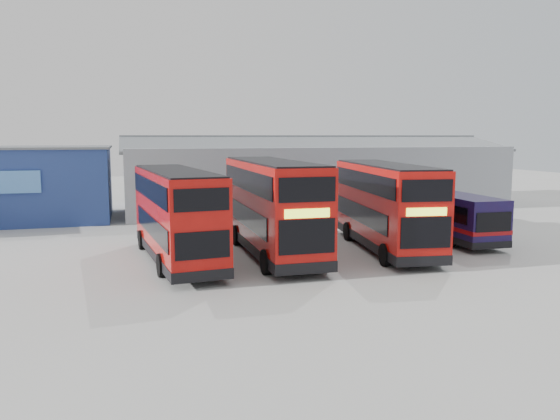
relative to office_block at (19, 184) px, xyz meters
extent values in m
plane|color=#A4A49F|center=(14.00, -17.99, -2.58)|extent=(120.00, 120.00, 0.00)
cube|color=navy|center=(0.00, 0.01, -0.08)|extent=(12.00, 8.00, 5.00)
cube|color=slate|center=(0.00, 0.01, 2.47)|extent=(12.30, 8.30, 0.15)
cube|color=#4F8FE0|center=(0.00, -4.09, 0.42)|extent=(3.96, 0.15, 1.40)
cube|color=#9499A1|center=(22.00, 2.01, -0.08)|extent=(30.00, 12.00, 5.00)
cube|color=slate|center=(22.00, -0.79, 2.67)|extent=(30.50, 6.33, 1.29)
cube|color=slate|center=(22.00, 4.80, 2.67)|extent=(30.50, 6.33, 1.29)
cube|color=#B30D0A|center=(9.34, -15.72, -0.30)|extent=(3.43, 10.29, 3.89)
cube|color=black|center=(9.34, -15.72, -2.05)|extent=(3.48, 10.33, 0.43)
cube|color=black|center=(10.60, -15.98, -0.75)|extent=(0.93, 8.52, 0.91)
cube|color=black|center=(8.17, -16.23, -0.75)|extent=(0.93, 8.52, 0.91)
cube|color=black|center=(10.56, -15.60, 0.88)|extent=(1.03, 9.47, 0.91)
cube|color=black|center=(8.13, -15.85, 0.88)|extent=(1.03, 9.47, 0.91)
cube|color=black|center=(8.82, -10.68, -0.85)|extent=(2.16, 0.27, 1.30)
cube|color=black|center=(8.82, -10.68, 0.88)|extent=(2.16, 0.27, 0.91)
cube|color=#CFE830|center=(8.82, -10.67, 0.02)|extent=(1.73, 0.22, 0.34)
cube|color=black|center=(9.86, -20.76, -0.85)|extent=(2.11, 0.27, 1.06)
cube|color=black|center=(9.86, -20.76, 0.88)|extent=(2.11, 0.27, 0.87)
cube|color=black|center=(9.34, -15.72, 1.67)|extent=(3.28, 10.13, 0.10)
cylinder|color=black|center=(10.13, -12.11, -2.08)|extent=(0.41, 1.03, 1.00)
cylinder|color=black|center=(7.83, -12.35, -2.08)|extent=(0.41, 1.03, 1.00)
cylinder|color=black|center=(10.75, -18.14, -2.08)|extent=(0.41, 1.03, 1.00)
cylinder|color=black|center=(8.46, -18.38, -2.08)|extent=(0.41, 1.03, 1.00)
cube|color=#B30D0A|center=(14.01, -15.36, -0.11)|extent=(2.63, 10.92, 4.21)
cube|color=black|center=(14.01, -15.36, -2.01)|extent=(2.67, 10.96, 0.47)
cube|color=black|center=(12.69, -14.94, -0.61)|extent=(0.08, 9.25, 0.99)
cube|color=black|center=(15.33, -14.95, -0.61)|extent=(0.08, 9.25, 0.99)
cube|color=black|center=(12.69, -15.36, 1.16)|extent=(0.08, 10.29, 0.99)
cube|color=black|center=(15.33, -15.37, 1.16)|extent=(0.08, 10.29, 0.99)
cube|color=black|center=(14.00, -20.84, -0.71)|extent=(2.34, 0.06, 1.40)
cube|color=black|center=(14.00, -20.84, 1.16)|extent=(2.34, 0.06, 0.99)
cube|color=#CFE830|center=(14.00, -20.85, 0.23)|extent=(1.87, 0.05, 0.36)
cube|color=black|center=(14.03, -9.89, -0.71)|extent=(2.29, 0.06, 1.14)
cube|color=black|center=(14.03, -9.89, 1.16)|extent=(2.29, 0.06, 0.94)
cube|color=black|center=(14.01, -15.36, 2.01)|extent=(2.47, 10.76, 0.10)
cylinder|color=black|center=(12.75, -19.15, -2.04)|extent=(0.34, 1.08, 1.08)
cylinder|color=black|center=(15.25, -19.16, -2.04)|extent=(0.34, 1.08, 1.08)
cylinder|color=black|center=(12.77, -12.61, -2.04)|extent=(0.34, 1.08, 1.08)
cylinder|color=black|center=(15.27, -12.61, -2.04)|extent=(0.34, 1.08, 1.08)
cube|color=#B30D0A|center=(19.93, -15.71, -0.23)|extent=(3.78, 10.63, 4.01)
cube|color=black|center=(19.93, -15.71, -2.03)|extent=(3.82, 10.67, 0.45)
cube|color=black|center=(18.73, -15.15, -0.70)|extent=(1.17, 8.75, 0.94)
cube|color=black|center=(21.22, -15.47, -0.70)|extent=(1.17, 8.75, 0.94)
cube|color=black|center=(18.68, -15.55, 0.99)|extent=(1.30, 9.73, 0.94)
cube|color=black|center=(21.17, -15.87, 0.99)|extent=(1.30, 9.73, 0.94)
cube|color=black|center=(19.26, -20.88, -0.80)|extent=(2.22, 0.33, 1.34)
cube|color=black|center=(19.26, -20.88, 0.99)|extent=(2.22, 0.33, 0.94)
cube|color=#CFE830|center=(19.26, -20.89, 0.09)|extent=(1.77, 0.27, 0.35)
cube|color=black|center=(20.59, -10.53, -0.80)|extent=(2.17, 0.33, 1.09)
cube|color=black|center=(20.59, -10.53, 0.99)|extent=(2.17, 0.33, 0.89)
cube|color=black|center=(19.93, -15.71, 1.80)|extent=(3.61, 10.46, 0.10)
cylinder|color=black|center=(18.29, -19.14, -2.06)|extent=(0.45, 1.06, 1.03)
cylinder|color=black|center=(20.64, -19.44, -2.06)|extent=(0.45, 1.06, 1.03)
cylinder|color=black|center=(19.08, -12.95, -2.06)|extent=(0.45, 1.06, 1.03)
cylinder|color=black|center=(21.44, -13.26, -2.06)|extent=(0.45, 1.06, 1.03)
cube|color=#120E3E|center=(24.59, -13.54, -1.09)|extent=(2.48, 9.81, 2.35)
cube|color=black|center=(24.59, -13.54, -2.11)|extent=(2.52, 9.85, 0.35)
cube|color=maroon|center=(24.59, -13.54, -1.52)|extent=(2.51, 9.84, 0.22)
cube|color=black|center=(25.71, -13.83, -0.72)|extent=(0.26, 8.16, 0.84)
cube|color=black|center=(23.46, -13.77, -0.72)|extent=(0.26, 8.16, 0.84)
cube|color=black|center=(24.72, -8.64, -0.94)|extent=(2.00, 0.10, 1.15)
cube|color=black|center=(24.46, -18.43, -0.94)|extent=(1.95, 0.10, 0.98)
cylinder|color=black|center=(25.75, -10.11, -2.12)|extent=(0.31, 0.93, 0.92)
cylinder|color=black|center=(23.62, -10.05, -2.12)|extent=(0.31, 0.93, 0.92)
cylinder|color=black|center=(25.58, -16.31, -2.12)|extent=(0.31, 0.93, 0.92)
cylinder|color=black|center=(23.45, -16.26, -2.12)|extent=(0.31, 0.93, 0.92)
camera|label=1|loc=(7.21, -41.02, 3.24)|focal=35.00mm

